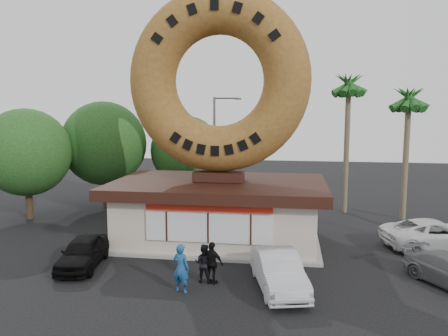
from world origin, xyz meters
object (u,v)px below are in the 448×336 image
donut_shop (219,209)px  street_lamp (216,144)px  person_center (204,263)px  car_black (83,252)px  car_silver (278,271)px  car_white (435,234)px  giant_donut (219,81)px  person_left (181,268)px  person_right (212,263)px

donut_shop → street_lamp: street_lamp is taller
person_center → car_black: bearing=-1.7°
car_silver → car_white: bearing=24.9°
donut_shop → giant_donut: size_ratio=1.19×
person_center → street_lamp: bearing=-75.0°
street_lamp → car_silver: size_ratio=1.79×
car_white → person_left: bearing=109.2°
car_black → car_white: car_white is taller
person_center → car_black: (-5.72, 0.88, -0.12)m
car_black → car_silver: (8.76, -1.11, 0.06)m
donut_shop → street_lamp: (-1.86, 10.02, 2.72)m
person_right → car_silver: (2.68, -0.13, -0.13)m
person_left → car_silver: (3.72, 0.88, -0.22)m
car_silver → donut_shop: bearing=105.1°
donut_shop → person_center: bearing=-86.8°
car_silver → car_white: size_ratio=0.84×
donut_shop → giant_donut: (0.00, 0.02, 6.75)m
giant_donut → person_center: 9.60m
giant_donut → car_silver: size_ratio=2.11×
person_left → person_right: size_ratio=1.10×
person_center → car_silver: bearing=-177.3°
person_center → person_right: size_ratio=0.92×
car_silver → car_white: car_white is taller
giant_donut → person_center: size_ratio=5.89×
donut_shop → person_left: bearing=-93.0°
person_left → person_center: bearing=-103.8°
person_center → giant_donut: bearing=-79.7°
person_left → person_center: size_ratio=1.20×
donut_shop → car_black: bearing=-138.3°
car_silver → person_right: bearing=162.8°
car_white → car_silver: bearing=116.3°
person_center → person_right: (0.37, -0.11, 0.07)m
person_center → donut_shop: bearing=-79.7°
donut_shop → street_lamp: size_ratio=1.40×
person_center → car_white: size_ratio=0.30×
donut_shop → person_center: 5.78m
donut_shop → car_white: bearing=2.2°
street_lamp → giant_donut: bearing=-79.5°
car_black → car_white: size_ratio=0.75×
person_left → car_silver: size_ratio=0.43×
street_lamp → car_white: size_ratio=1.51×
giant_donut → car_silver: (3.36, -5.94, -7.77)m
person_center → person_left: bearing=65.8°
donut_shop → person_right: bearing=-83.2°
donut_shop → car_black: 7.31m
person_left → person_right: person_left is taller
person_left → car_black: (-5.04, 1.99, -0.28)m
street_lamp → car_white: (12.97, -9.59, -3.74)m
donut_shop → giant_donut: giant_donut is taller
car_black → car_silver: 8.83m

